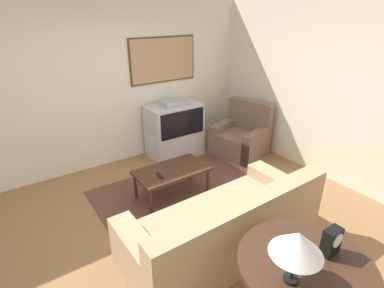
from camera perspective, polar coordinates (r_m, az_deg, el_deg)
The scene contains 12 objects.
ground_plane at distance 4.01m, azimuth -2.48°, elevation -14.64°, with size 12.00×12.00×0.00m, color #8E6642.
wall_back at distance 5.20m, azimuth -15.38°, elevation 10.53°, with size 12.00×0.10×2.70m.
wall_right at distance 5.15m, azimuth 23.16°, elevation 9.26°, with size 0.06×12.00×2.70m.
area_rug at distance 4.62m, azimuth -2.76°, elevation -8.65°, with size 2.41×1.46×0.01m.
tv at distance 5.54m, azimuth -3.38°, elevation 2.81°, with size 0.97×0.60×1.05m.
couch at distance 3.48m, azimuth 6.22°, elevation -15.69°, with size 2.24×1.01×0.85m.
armchair at distance 5.71m, azimuth 9.43°, elevation 1.17°, with size 1.01×1.05×0.97m.
coffee_table at distance 4.28m, azimuth -3.88°, elevation -5.39°, with size 1.03×0.58×0.45m.
console_table at distance 2.68m, azimuth 20.76°, elevation -21.38°, with size 1.06×1.06×0.74m.
table_lamp at distance 2.24m, azimuth 19.41°, elevation -17.50°, with size 0.37×0.37×0.43m.
mantel_clock at distance 2.70m, azimuth 25.02°, elevation -16.48°, with size 0.15×0.10×0.24m.
remote at distance 4.10m, azimuth -6.11°, elevation -6.02°, with size 0.07×0.16×0.02m.
Camera 1 is at (-1.62, -2.66, 2.53)m, focal length 28.00 mm.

